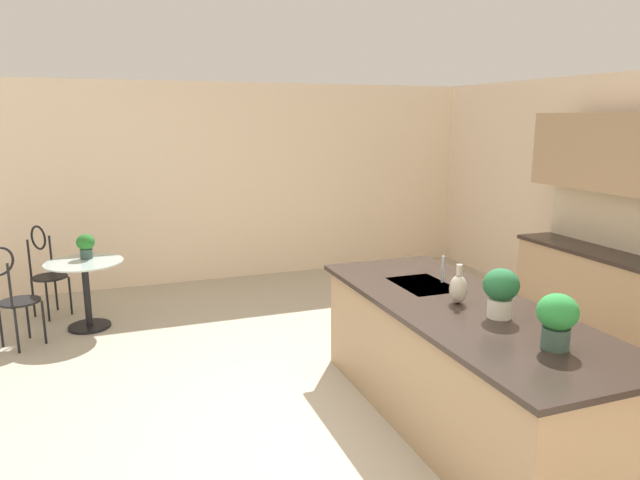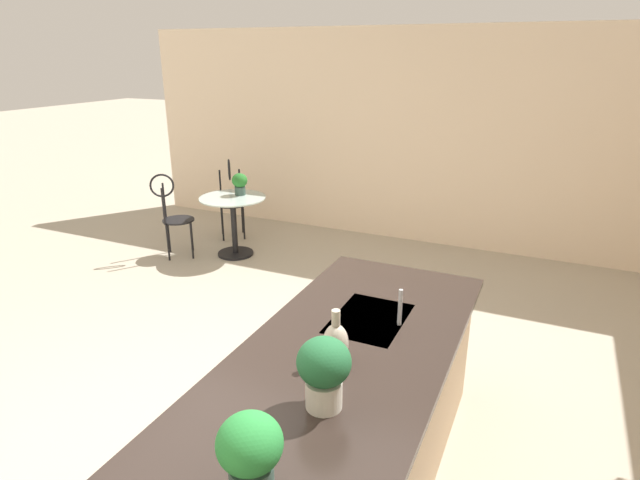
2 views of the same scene
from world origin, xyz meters
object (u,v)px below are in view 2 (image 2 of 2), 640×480
at_px(vase_on_counter, 336,342).
at_px(chair_by_island, 231,195).
at_px(potted_plant_counter_near, 324,369).
at_px(potted_plant_counter_far, 250,452).
at_px(bistro_table, 234,220).
at_px(chair_near_window, 173,212).
at_px(potted_plant_on_table, 240,183).

bearing_deg(vase_on_counter, chair_by_island, -139.77).
xyz_separation_m(potted_plant_counter_near, potted_plant_counter_far, (0.55, -0.03, -0.00)).
xyz_separation_m(bistro_table, potted_plant_counter_far, (3.91, 2.68, 0.66)).
relative_size(bistro_table, chair_near_window, 0.77).
distance_m(chair_by_island, potted_plant_counter_near, 5.09).
distance_m(chair_near_window, potted_plant_on_table, 0.88).
bearing_deg(bistro_table, potted_plant_on_table, 169.86).
xyz_separation_m(chair_near_window, vase_on_counter, (2.67, 3.27, 0.46)).
distance_m(chair_near_window, potted_plant_counter_far, 4.91).
xyz_separation_m(chair_by_island, potted_plant_counter_far, (4.51, 3.12, 0.54)).
xyz_separation_m(chair_by_island, potted_plant_on_table, (0.47, 0.46, 0.32)).
bearing_deg(potted_plant_counter_far, potted_plant_on_table, -146.68).
bearing_deg(potted_plant_on_table, potted_plant_counter_near, 37.58).
height_order(bistro_table, potted_plant_on_table, potted_plant_on_table).
height_order(chair_near_window, vase_on_counter, vase_on_counter).
xyz_separation_m(chair_by_island, potted_plant_counter_near, (3.96, 3.15, 0.54)).
bearing_deg(chair_near_window, bistro_table, 117.78).
bearing_deg(potted_plant_on_table, potted_plant_counter_far, 33.32).
height_order(potted_plant_counter_far, vase_on_counter, potted_plant_counter_far).
xyz_separation_m(bistro_table, potted_plant_on_table, (-0.14, 0.02, 0.45)).
xyz_separation_m(potted_plant_counter_near, vase_on_counter, (-0.35, -0.09, -0.08)).
height_order(chair_by_island, potted_plant_counter_far, potted_plant_counter_far).
bearing_deg(potted_plant_counter_near, potted_plant_on_table, -142.42).
bearing_deg(potted_plant_counter_far, potted_plant_counter_near, 176.85).
xyz_separation_m(bistro_table, vase_on_counter, (3.01, 2.62, 0.58)).
relative_size(bistro_table, potted_plant_counter_near, 2.38).
distance_m(potted_plant_on_table, vase_on_counter, 4.08).
xyz_separation_m(potted_plant_counter_far, vase_on_counter, (-0.90, -0.06, -0.08)).
distance_m(bistro_table, potted_plant_counter_near, 4.37).
relative_size(chair_near_window, vase_on_counter, 3.62).
bearing_deg(chair_near_window, vase_on_counter, 50.75).
relative_size(chair_near_window, potted_plant_counter_near, 3.10).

